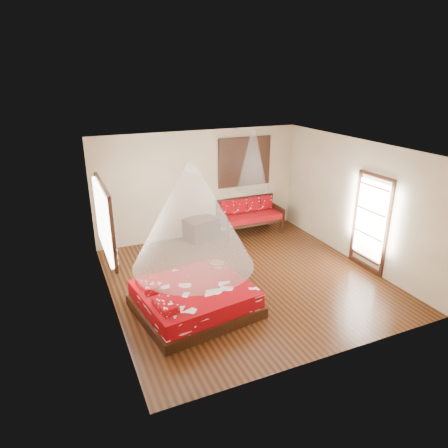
{
  "coord_description": "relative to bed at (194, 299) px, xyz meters",
  "views": [
    {
      "loc": [
        -3.45,
        -6.75,
        4.16
      ],
      "look_at": [
        -0.3,
        0.46,
        1.15
      ],
      "focal_mm": 32.0,
      "sensor_mm": 36.0,
      "label": 1
    }
  ],
  "objects": [
    {
      "name": "room",
      "position": [
        1.42,
        0.7,
        1.15
      ],
      "size": [
        5.54,
        5.54,
        2.84
      ],
      "color": "black",
      "rests_on": "ground"
    },
    {
      "name": "bed",
      "position": [
        0.0,
        0.0,
        0.0
      ],
      "size": [
        2.26,
        2.1,
        0.63
      ],
      "rotation": [
        0.0,
        0.0,
        0.14
      ],
      "color": "black",
      "rests_on": "floor"
    },
    {
      "name": "daybed",
      "position": [
        2.7,
        3.08,
        0.27
      ],
      "size": [
        1.73,
        0.77,
        0.94
      ],
      "color": "black",
      "rests_on": "floor"
    },
    {
      "name": "storage_chest",
      "position": [
        1.32,
        3.15,
        0.04
      ],
      "size": [
        0.96,
        0.81,
        0.57
      ],
      "rotation": [
        0.0,
        0.0,
        0.29
      ],
      "color": "black",
      "rests_on": "floor"
    },
    {
      "name": "shutter_panel",
      "position": [
        2.7,
        3.42,
        1.65
      ],
      "size": [
        1.52,
        0.06,
        1.32
      ],
      "color": "black",
      "rests_on": "wall_back"
    },
    {
      "name": "window_left",
      "position": [
        -1.29,
        0.9,
        1.45
      ],
      "size": [
        0.1,
        1.74,
        1.34
      ],
      "color": "black",
      "rests_on": "wall_left"
    },
    {
      "name": "glazed_door",
      "position": [
        4.13,
        0.1,
        0.82
      ],
      "size": [
        0.08,
        1.02,
        2.16
      ],
      "color": "black",
      "rests_on": "floor"
    },
    {
      "name": "wine_tray",
      "position": [
        0.75,
        0.67,
        0.31
      ],
      "size": [
        0.28,
        0.28,
        0.23
      ],
      "rotation": [
        0.0,
        0.0,
        -0.16
      ],
      "color": "brown",
      "rests_on": "bed"
    },
    {
      "name": "mosquito_net_main",
      "position": [
        0.02,
        0.0,
        1.6
      ],
      "size": [
        2.14,
        2.14,
        1.8
      ],
      "primitive_type": "cone",
      "color": "white",
      "rests_on": "ceiling"
    },
    {
      "name": "mosquito_net_daybed",
      "position": [
        2.7,
        2.95,
        1.75
      ],
      "size": [
        0.8,
        0.8,
        1.5
      ],
      "primitive_type": "cone",
      "color": "white",
      "rests_on": "ceiling"
    }
  ]
}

